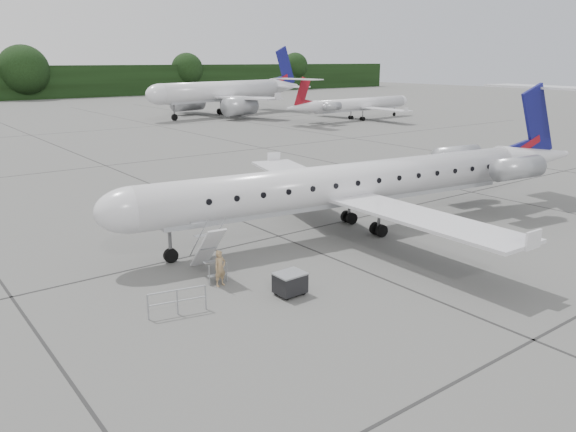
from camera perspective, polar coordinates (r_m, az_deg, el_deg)
ground at (r=31.80m, az=13.64°, el=-1.92°), size 320.00×320.00×0.00m
main_regional_jet at (r=30.80m, az=6.26°, el=5.32°), size 33.15×25.98×7.77m
airstair at (r=25.18m, az=-8.16°, el=-3.36°), size 1.21×2.62×2.44m
passenger at (r=24.08m, az=-6.91°, el=-5.29°), size 0.63×0.46×1.58m
safety_railing at (r=21.81m, az=-11.17°, el=-8.60°), size 2.16×0.57×1.00m
baggage_cart at (r=23.10m, az=0.21°, el=-6.85°), size 1.19×0.97×1.02m
bg_narrowbody at (r=98.29m, az=-6.80°, el=13.44°), size 36.50×29.45×11.64m
bg_regional_right at (r=92.44m, az=7.44°, el=11.81°), size 27.68×20.99×6.87m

